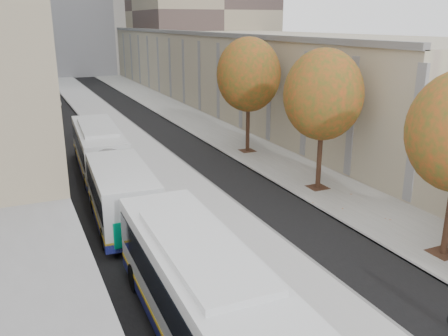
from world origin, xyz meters
TOP-DOWN VIEW (x-y plane):
  - bus_platform at (-3.88, 35.00)m, footprint 4.25×150.00m
  - sidewalk at (4.12, 35.00)m, footprint 4.75×150.00m
  - building_tan at (15.50, 64.00)m, footprint 18.00×92.00m
  - tree_d at (3.60, 22.00)m, footprint 4.40×4.40m
  - tree_e at (3.60, 31.00)m, footprint 4.60×4.60m
  - bus_far at (-7.57, 26.66)m, footprint 3.56×17.40m
  - distant_car at (-7.82, 58.88)m, footprint 2.19×3.81m

SIDE VIEW (x-z plane):
  - sidewalk at x=4.12m, z-range 0.00..0.08m
  - bus_platform at x=-3.88m, z-range 0.00..0.15m
  - distant_car at x=-7.82m, z-range 0.00..1.22m
  - bus_far at x=-7.57m, z-range 0.13..3.01m
  - building_tan at x=15.50m, z-range 0.00..8.00m
  - tree_d at x=3.60m, z-range 1.67..9.27m
  - tree_e at x=3.60m, z-range 1.73..9.64m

